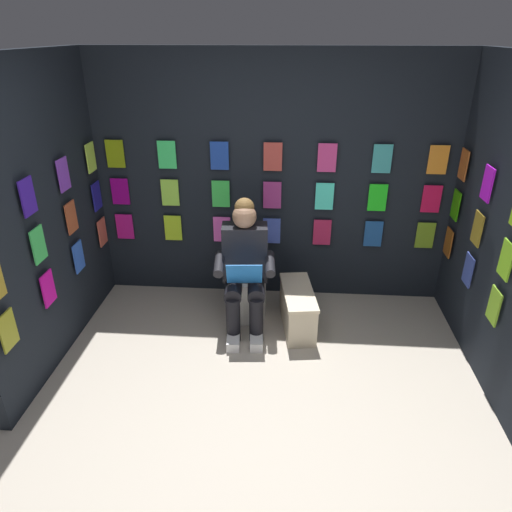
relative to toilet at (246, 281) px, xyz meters
The scene contains 7 objects.
ground_plane 1.69m from the toilet, 97.79° to the left, with size 30.00×30.00×0.00m, color #B2A899.
display_wall_back 0.99m from the toilet, 116.56° to the right, with size 3.47×0.14×2.36m.
display_wall_left 2.23m from the toilet, 162.41° to the left, with size 0.14×2.04×2.36m.
display_wall_right 1.84m from the toilet, 22.36° to the left, with size 0.14×2.04×2.36m.
toilet is the anchor object (origin of this frame).
person_reading 0.35m from the toilet, 94.02° to the left, with size 0.55×0.71×1.19m.
comic_longbox_near 0.57m from the toilet, 154.11° to the left, with size 0.36×0.72×0.39m.
Camera 1 is at (-0.17, 2.23, 2.48)m, focal length 32.77 mm.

